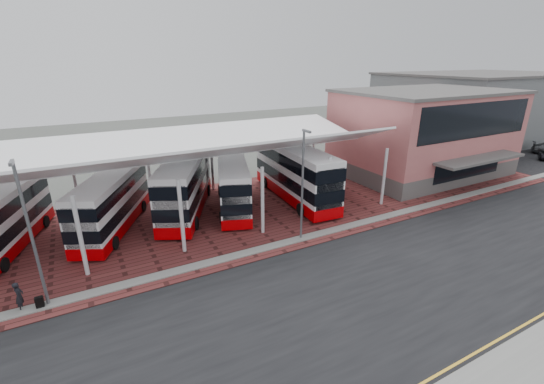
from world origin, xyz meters
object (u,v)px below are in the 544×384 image
object	(u,v)px
bus_2	(112,203)
pedestrian	(19,296)
terminal	(424,132)
bus_5	(295,173)
bus_1	(3,221)
bus_4	(233,184)
bus_3	(186,185)

from	to	relation	value
bus_2	pedestrian	distance (m)	9.79
terminal	bus_2	bearing A→B (deg)	178.99
bus_5	pedestrian	world-z (taller)	bus_5
terminal	bus_2	size ratio (longest dim) A/B	1.78
bus_1	bus_4	bearing A→B (deg)	16.56
bus_3	bus_5	xyz separation A→B (m)	(9.72, -1.78, 0.10)
bus_1	bus_4	xyz separation A→B (m)	(16.58, -0.42, 0.04)
pedestrian	bus_4	bearing A→B (deg)	-57.46
bus_5	pedestrian	size ratio (longest dim) A/B	7.45
terminal	bus_5	bearing A→B (deg)	-178.43
bus_2	bus_4	size ratio (longest dim) A/B	0.99
bus_2	bus_3	world-z (taller)	bus_3
bus_2	pedestrian	bearing A→B (deg)	-98.02
bus_3	bus_1	bearing A→B (deg)	-151.27
bus_4	bus_5	size ratio (longest dim) A/B	0.86
bus_1	bus_3	size ratio (longest dim) A/B	0.90
bus_1	bus_3	world-z (taller)	bus_3
bus_5	pedestrian	xyz separation A→B (m)	(-21.05, -6.98, -1.64)
bus_4	bus_5	distance (m)	5.91
bus_4	bus_3	bearing A→B (deg)	-174.89
terminal	bus_5	world-z (taller)	terminal
pedestrian	bus_3	bearing A→B (deg)	-46.79
terminal	bus_5	distance (m)	17.28
pedestrian	terminal	bearing A→B (deg)	-73.47
terminal	bus_3	world-z (taller)	terminal
bus_2	pedestrian	size ratio (longest dim) A/B	6.33
bus_2	terminal	bearing A→B (deg)	25.11
bus_1	bus_3	bearing A→B (deg)	20.61
terminal	bus_1	xyz separation A→B (m)	(-39.57, 0.73, -2.53)
terminal	bus_1	size ratio (longest dim) A/B	1.78
pedestrian	bus_2	bearing A→B (deg)	-28.66
bus_3	pedestrian	size ratio (longest dim) A/B	7.04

